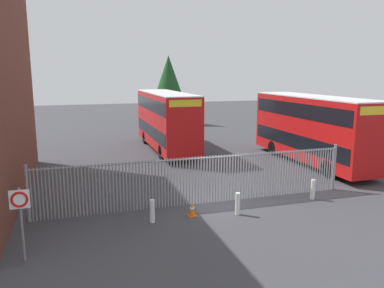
# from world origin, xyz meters

# --- Properties ---
(ground_plane) EXTENTS (100.00, 100.00, 0.00)m
(ground_plane) POSITION_xyz_m (0.00, 8.00, 0.00)
(ground_plane) COLOR #3D3D42
(palisade_fence) EXTENTS (14.55, 0.14, 2.35)m
(palisade_fence) POSITION_xyz_m (-0.88, 0.00, 1.18)
(palisade_fence) COLOR gray
(palisade_fence) RESTS_ON ground
(double_decker_bus_near_gate) EXTENTS (2.54, 10.81, 4.42)m
(double_decker_bus_near_gate) POSITION_xyz_m (8.58, 5.25, 2.42)
(double_decker_bus_near_gate) COLOR red
(double_decker_bus_near_gate) RESTS_ON ground
(double_decker_bus_behind_fence_left) EXTENTS (2.54, 10.81, 4.42)m
(double_decker_bus_behind_fence_left) POSITION_xyz_m (0.54, 12.50, 2.42)
(double_decker_bus_behind_fence_left) COLOR red
(double_decker_bus_behind_fence_left) RESTS_ON ground
(bollard_near_left) EXTENTS (0.20, 0.20, 0.95)m
(bollard_near_left) POSITION_xyz_m (-3.38, -1.54, 0.47)
(bollard_near_left) COLOR silver
(bollard_near_left) RESTS_ON ground
(bollard_center_front) EXTENTS (0.20, 0.20, 0.95)m
(bollard_center_front) POSITION_xyz_m (0.22, -1.76, 0.47)
(bollard_center_front) COLOR silver
(bollard_center_front) RESTS_ON ground
(bollard_near_right) EXTENTS (0.20, 0.20, 0.95)m
(bollard_near_right) POSITION_xyz_m (4.41, -1.00, 0.47)
(bollard_near_right) COLOR silver
(bollard_near_right) RESTS_ON ground
(traffic_cone_by_gate) EXTENTS (0.34, 0.34, 0.59)m
(traffic_cone_by_gate) POSITION_xyz_m (-1.66, -1.36, 0.29)
(traffic_cone_by_gate) COLOR orange
(traffic_cone_by_gate) RESTS_ON ground
(speed_limit_sign_post) EXTENTS (0.60, 0.14, 2.40)m
(speed_limit_sign_post) POSITION_xyz_m (-7.88, -3.42, 1.78)
(speed_limit_sign_post) COLOR slate
(speed_limit_sign_post) RESTS_ON ground
(tree_tall_back) EXTENTS (3.63, 3.63, 7.85)m
(tree_tall_back) POSITION_xyz_m (4.42, 27.36, 5.23)
(tree_tall_back) COLOR #4C3823
(tree_tall_back) RESTS_ON ground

